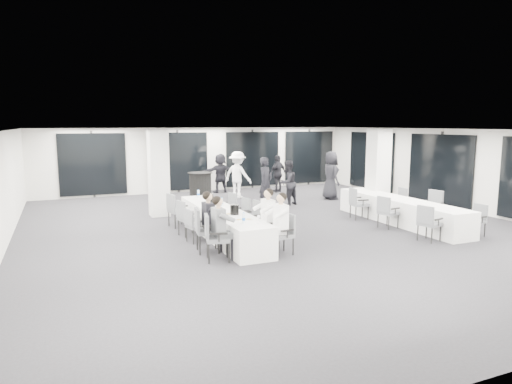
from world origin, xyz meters
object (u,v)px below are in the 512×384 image
chair_main_right_near (284,231)px  standing_guest_b (288,180)px  standing_guest_e (331,172)px  standing_guest_c (238,172)px  standing_guest_d (278,171)px  chair_main_left_second (204,227)px  chair_side_left_far (357,201)px  chair_main_left_near (214,235)px  banquet_table_main (222,223)px  banquet_table_side (400,211)px  chair_side_right_far (399,199)px  ice_bucket_near (234,210)px  chair_main_right_fourth (242,212)px  chair_main_left_mid (193,223)px  standing_guest_h (377,175)px  chair_side_right_mid (432,205)px  chair_main_left_far (175,208)px  chair_main_right_far (229,206)px  cocktail_table (200,189)px  standing_guest_a (266,179)px  chair_side_left_near (428,221)px  chair_side_right_near (477,218)px  chair_main_right_second (272,224)px  chair_main_left_fourth (186,216)px  chair_main_right_mid (254,216)px  standing_guest_f (220,170)px

chair_main_right_near → standing_guest_b: bearing=-33.5°
chair_main_right_near → standing_guest_e: 8.05m
standing_guest_c → standing_guest_e: 3.73m
chair_main_right_near → standing_guest_d: bearing=-30.8°
chair_main_left_second → chair_side_left_far: bearing=115.8°
chair_main_left_near → banquet_table_main: bearing=169.4°
banquet_table_side → chair_side_right_far: chair_side_right_far is taller
chair_main_left_near → standing_guest_b: 7.22m
ice_bucket_near → chair_main_right_fourth: bearing=61.2°
chair_main_left_mid → standing_guest_h: standing_guest_h is taller
chair_main_right_fourth → chair_side_right_mid: bearing=-114.4°
chair_main_left_far → chair_side_right_far: chair_main_left_far is taller
chair_main_left_second → standing_guest_b: bearing=144.4°
chair_main_left_far → standing_guest_h: bearing=91.5°
chair_main_right_far → banquet_table_main: bearing=140.9°
cocktail_table → chair_side_right_mid: 7.83m
chair_main_left_near → standing_guest_a: size_ratio=0.51×
chair_main_left_second → ice_bucket_near: chair_main_left_second is taller
banquet_table_main → chair_side_left_near: 5.30m
cocktail_table → chair_side_right_near: cocktail_table is taller
chair_main_right_near → chair_side_left_near: bearing=-102.5°
chair_main_right_second → chair_main_left_far: bearing=37.8°
chair_side_left_near → chair_side_right_near: bearing=73.7°
chair_side_right_near → standing_guest_a: standing_guest_a is taller
chair_main_left_far → standing_guest_e: (6.82, 2.46, 0.52)m
chair_side_left_near → standing_guest_c: size_ratio=0.44×
standing_guest_a → standing_guest_d: bearing=24.6°
banquet_table_side → ice_bucket_near: size_ratio=19.96×
banquet_table_main → chair_main_left_second: size_ratio=4.79×
banquet_table_main → chair_main_left_fourth: bearing=148.9°
chair_main_right_mid → standing_guest_f: bearing=-22.1°
standing_guest_c → chair_main_right_far: bearing=118.1°
standing_guest_b → chair_main_right_mid: bearing=30.3°
chair_main_left_fourth → standing_guest_h: 9.56m
chair_main_right_fourth → chair_side_right_mid: 5.72m
cocktail_table → chair_main_right_fourth: size_ratio=1.38×
chair_main_left_near → chair_side_right_mid: (7.18, 0.99, -0.01)m
standing_guest_b → standing_guest_h: standing_guest_b is taller
chair_main_left_mid → standing_guest_d: bearing=127.8°
standing_guest_a → standing_guest_b: bearing=-38.1°
standing_guest_a → ice_bucket_near: bearing=-155.1°
chair_side_left_far → chair_side_right_near: size_ratio=1.15×
chair_main_right_fourth → standing_guest_d: size_ratio=0.49×
chair_main_left_fourth → chair_side_right_near: bearing=55.4°
chair_side_right_mid → chair_side_right_far: bearing=-9.5°
chair_main_right_fourth → standing_guest_h: (7.25, 3.36, 0.37)m
chair_main_left_far → chair_main_right_fourth: bearing=44.1°
chair_side_right_mid → chair_side_left_near: bearing=123.3°
cocktail_table → standing_guest_d: (4.13, 2.11, 0.29)m
banquet_table_side → chair_main_left_mid: bearing=177.6°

